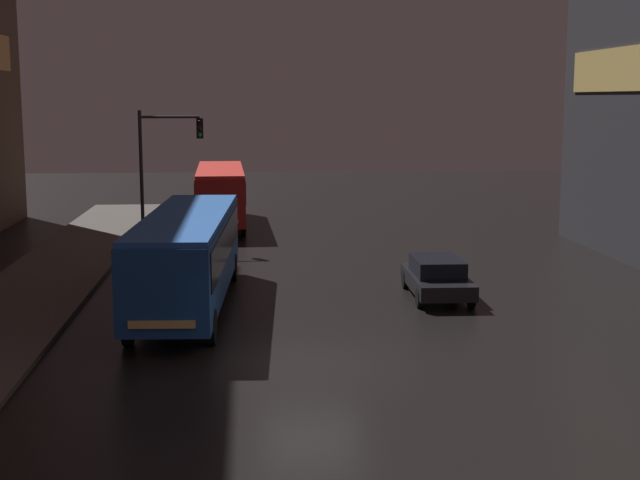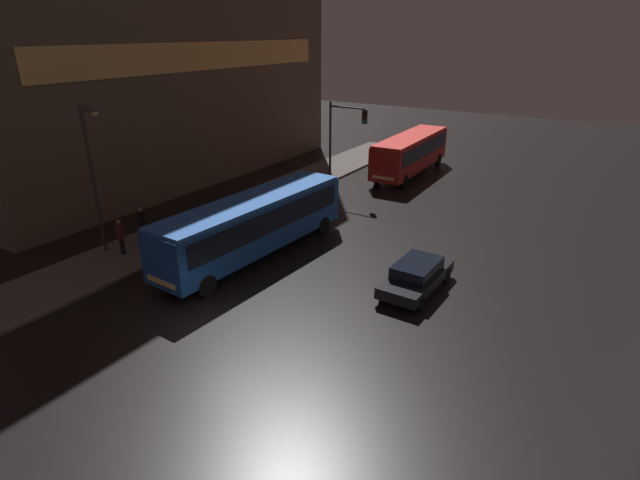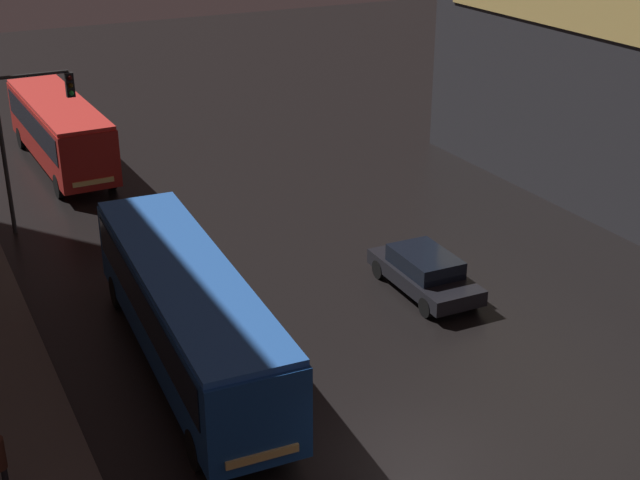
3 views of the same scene
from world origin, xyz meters
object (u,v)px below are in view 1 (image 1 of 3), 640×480
Objects in this scene: bus_near at (188,250)px; traffic_light_main at (163,156)px; car_taxi at (437,277)px; bus_far at (220,190)px.

traffic_light_main is (-1.82, 11.95, 2.25)m from bus_near.
bus_near is at bearing 7.60° from car_taxi.
bus_near is 1.90× the size of traffic_light_main.
car_taxi is 15.39m from traffic_light_main.
traffic_light_main is at bearing 69.58° from bus_far.
traffic_light_main reaches higher than car_taxi.
bus_far is at bearing -88.50° from bus_near.
bus_near is 12.30m from traffic_light_main.
car_taxi is (7.81, -17.88, -1.19)m from bus_far.
car_taxi is at bearing 112.08° from bus_far.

